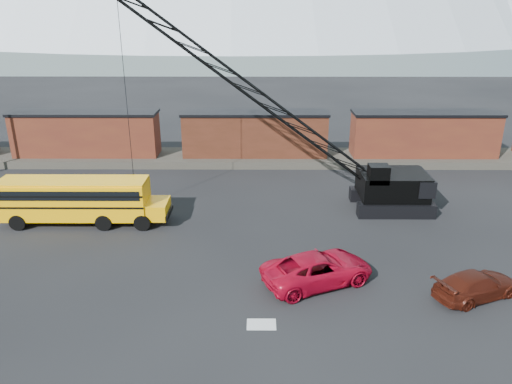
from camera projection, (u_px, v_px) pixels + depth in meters
ground at (252, 281)px, 27.62m from camera, size 160.00×160.00×0.00m
gravel_berm at (255, 158)px, 48.03m from camera, size 120.00×5.00×0.70m
boxcar_west_near at (86, 133)px, 47.25m from camera, size 13.70×3.10×4.17m
boxcar_mid at (255, 134)px, 47.17m from camera, size 13.70×3.10×4.17m
boxcar_east_near at (424, 134)px, 47.09m from camera, size 13.70×3.10×4.17m
snow_patch at (261, 324)px, 23.88m from camera, size 1.40×0.90×0.02m
school_bus at (80, 199)px, 34.18m from camera, size 11.65×2.65×3.19m
red_pickup at (318, 269)px, 27.14m from camera, size 6.79×5.07×1.71m
maroon_suv at (476, 285)px, 25.89m from camera, size 5.22×3.75×1.40m
crawler_crane at (266, 101)px, 34.51m from camera, size 22.21×4.20×15.58m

